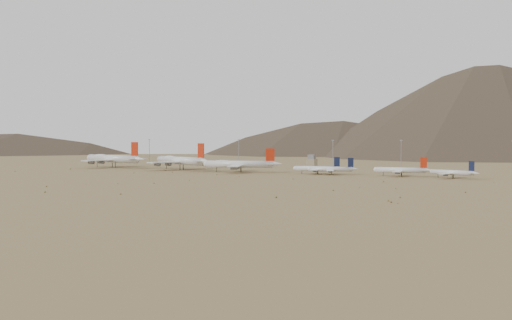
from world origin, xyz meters
The scene contains 15 objects.
ground centered at (0.00, 0.00, 0.00)m, with size 3000.00×3000.00×0.00m, color #9D8051.
mountain_ridge centered at (0.00, 900.00, 150.00)m, with size 4400.00×1000.00×300.00m.
widebody_west centered at (-134.77, 39.65, 8.17)m, with size 78.92×61.79×23.69m.
widebody_centre centered at (-56.74, 35.97, 8.00)m, with size 73.83×59.21×23.21m.
widebody_east centered at (5.83, 28.10, 6.65)m, with size 62.41×49.71×19.29m.
narrowbody_a centered at (70.57, 35.62, 4.30)m, with size 39.17×28.97×13.25m.
narrowbody_b centered at (82.70, 34.03, 4.15)m, with size 36.83×27.60×12.78m.
narrowbody_c centered at (134.86, 38.50, 4.60)m, with size 42.93×31.02×14.18m.
narrowbody_d centered at (172.12, 33.77, 4.06)m, with size 36.34×27.12×12.50m.
control_tower centered at (30.00, 120.00, 5.32)m, with size 8.00×8.00×12.00m.
mast_far_west centered at (-153.80, 119.76, 14.20)m, with size 2.00×0.60×25.70m.
mast_west centered at (-48.91, 124.02, 14.20)m, with size 2.00×0.60×25.70m.
mast_centre centered at (56.97, 102.91, 14.20)m, with size 2.00×0.60×25.70m.
mast_east centered at (108.15, 136.33, 14.20)m, with size 2.00×0.60×25.70m.
desert_scrub centered at (2.98, -85.81, 0.34)m, with size 421.25×181.13×0.96m.
Camera 1 is at (256.64, -422.54, 30.54)m, focal length 45.00 mm.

